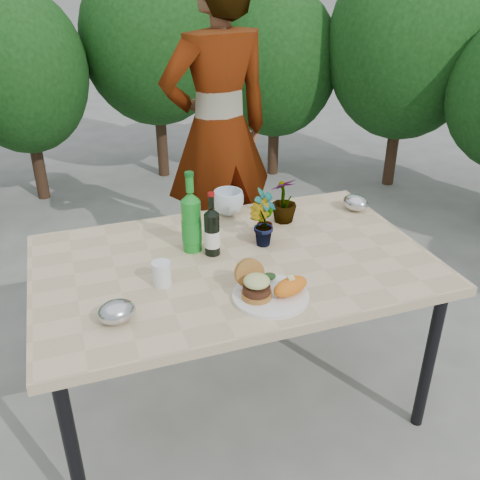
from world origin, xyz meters
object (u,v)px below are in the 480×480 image
object	(u,v)px
patio_table	(234,271)
person	(218,132)
dinner_plate	(271,296)
wine_bottle	(212,232)

from	to	relation	value
patio_table	person	bearing A→B (deg)	75.86
dinner_plate	wine_bottle	xyz separation A→B (m)	(-0.11, 0.38, 0.09)
patio_table	dinner_plate	distance (m)	0.32
dinner_plate	person	size ratio (longest dim) A/B	0.15
dinner_plate	person	distance (m)	1.44
wine_bottle	person	xyz separation A→B (m)	(0.34, 1.03, 0.10)
dinner_plate	wine_bottle	bearing A→B (deg)	105.41
person	dinner_plate	bearing A→B (deg)	70.58
patio_table	dinner_plate	world-z (taller)	dinner_plate
dinner_plate	wine_bottle	world-z (taller)	wine_bottle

